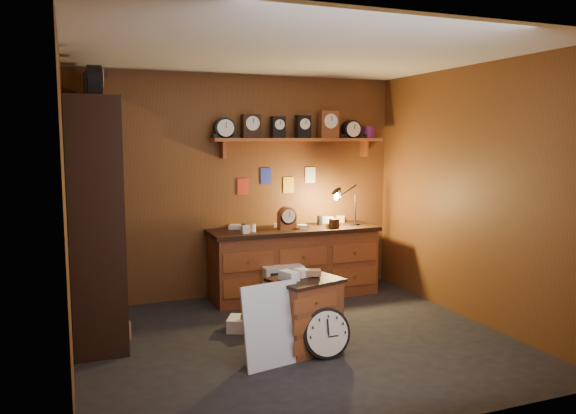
{
  "coord_description": "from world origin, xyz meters",
  "views": [
    {
      "loc": [
        -1.96,
        -4.8,
        1.93
      ],
      "look_at": [
        0.05,
        0.35,
        1.26
      ],
      "focal_mm": 35.0,
      "sensor_mm": 36.0,
      "label": 1
    }
  ],
  "objects_px": {
    "shelving_unit": "(90,208)",
    "low_cabinet": "(305,310)",
    "workbench": "(294,258)",
    "big_round_clock": "(326,333)"
  },
  "relations": [
    {
      "from": "shelving_unit",
      "to": "low_cabinet",
      "type": "relative_size",
      "value": 3.41
    },
    {
      "from": "shelving_unit",
      "to": "workbench",
      "type": "xyz_separation_m",
      "value": [
        2.36,
        0.49,
        -0.78
      ]
    },
    {
      "from": "shelving_unit",
      "to": "workbench",
      "type": "height_order",
      "value": "shelving_unit"
    },
    {
      "from": "big_round_clock",
      "to": "workbench",
      "type": "bearing_deg",
      "value": 76.28
    },
    {
      "from": "workbench",
      "to": "low_cabinet",
      "type": "distance_m",
      "value": 1.77
    },
    {
      "from": "workbench",
      "to": "big_round_clock",
      "type": "relative_size",
      "value": 4.62
    },
    {
      "from": "shelving_unit",
      "to": "low_cabinet",
      "type": "bearing_deg",
      "value": -33.41
    },
    {
      "from": "workbench",
      "to": "big_round_clock",
      "type": "distance_m",
      "value": 2.01
    },
    {
      "from": "low_cabinet",
      "to": "shelving_unit",
      "type": "bearing_deg",
      "value": 130.25
    },
    {
      "from": "low_cabinet",
      "to": "big_round_clock",
      "type": "xyz_separation_m",
      "value": [
        0.09,
        -0.26,
        -0.15
      ]
    }
  ]
}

